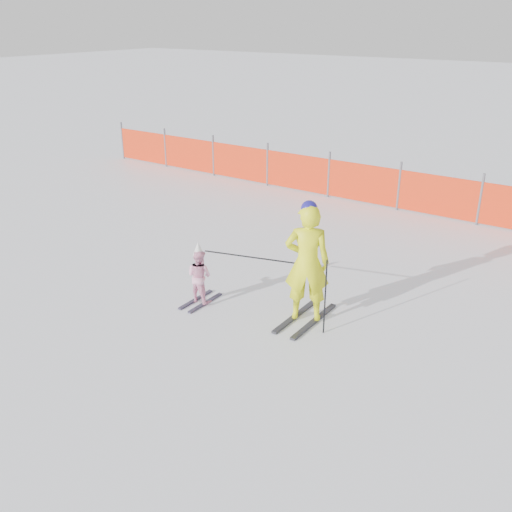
{
  "coord_description": "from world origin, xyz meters",
  "views": [
    {
      "loc": [
        4.85,
        -6.54,
        4.63
      ],
      "look_at": [
        0.0,
        0.5,
        1.0
      ],
      "focal_mm": 40.0,
      "sensor_mm": 36.0,
      "label": 1
    }
  ],
  "objects": [
    {
      "name": "ground",
      "position": [
        0.0,
        0.0,
        0.0
      ],
      "size": [
        120.0,
        120.0,
        0.0
      ],
      "primitive_type": "plane",
      "color": "white",
      "rests_on": "ground"
    },
    {
      "name": "child",
      "position": [
        -0.97,
        0.19,
        0.52
      ],
      "size": [
        0.47,
        0.86,
        1.13
      ],
      "color": "black",
      "rests_on": "ground"
    },
    {
      "name": "ski_poles",
      "position": [
        0.53,
        0.47,
        0.83
      ],
      "size": [
        2.16,
        0.46,
        1.25
      ],
      "color": "black",
      "rests_on": "ground"
    },
    {
      "name": "adult",
      "position": [
        0.85,
        0.7,
        1.02
      ],
      "size": [
        0.85,
        1.37,
        2.04
      ],
      "color": "black",
      "rests_on": "ground"
    },
    {
      "name": "safety_fence",
      "position": [
        -1.29,
        7.02,
        0.56
      ],
      "size": [
        17.77,
        0.06,
        1.25
      ],
      "color": "#595960",
      "rests_on": "ground"
    }
  ]
}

